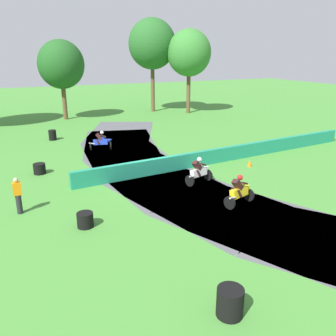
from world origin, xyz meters
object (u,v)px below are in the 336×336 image
Objects in this scene: motorcycle_trailing_yellow at (240,191)px; traffic_cone at (249,163)px; tire_stack_far at (230,302)px; motorcycle_lead_blue at (101,141)px; tire_stack_mid_a at (39,169)px; motorcycle_chase_white at (199,171)px; tire_stack_mid_b at (85,220)px; track_marshal at (18,196)px; tire_stack_near at (52,135)px.

traffic_cone is at bearing 47.98° from motorcycle_trailing_yellow.
motorcycle_lead_blue is at bearing 85.70° from tire_stack_far.
tire_stack_far reaches higher than traffic_cone.
tire_stack_far reaches higher than tire_stack_mid_a.
motorcycle_lead_blue is 10.44m from traffic_cone.
motorcycle_lead_blue is at bearing 108.63° from motorcycle_chase_white.
motorcycle_chase_white is at bearing 20.26° from tire_stack_mid_b.
track_marshal is 3.70× the size of traffic_cone.
tire_stack_far is at bearing -129.80° from traffic_cone.
motorcycle_trailing_yellow is 6.92m from tire_stack_mid_b.
motorcycle_chase_white is 1.03× the size of track_marshal.
motorcycle_lead_blue is 11.78m from tire_stack_mid_b.
tire_stack_mid_a is at bearing 145.73° from motorcycle_chase_white.
motorcycle_trailing_yellow is at bearing -70.23° from tire_stack_near.
tire_stack_mid_a is 0.85× the size of tire_stack_far.
tire_stack_far is (2.33, -6.57, 0.10)m from tire_stack_mid_b.
tire_stack_mid_b is at bearing -46.86° from track_marshal.
motorcycle_lead_blue is 5.85m from tire_stack_mid_a.
motorcycle_trailing_yellow is 2.10× the size of tire_stack_far.
motorcycle_lead_blue reaches higher than tire_stack_near.
motorcycle_trailing_yellow is 2.48× the size of tire_stack_mid_a.
tire_stack_mid_a is 14.53m from tire_stack_far.
motorcycle_trailing_yellow is at bearing -75.02° from motorcycle_lead_blue.
traffic_cone is (8.45, 10.14, -0.18)m from tire_stack_far.
tire_stack_mid_b is 11.36m from traffic_cone.
tire_stack_near is at bearing 77.29° from tire_stack_mid_a.
motorcycle_lead_blue is 1.03× the size of motorcycle_chase_white.
motorcycle_chase_white is 3.82× the size of traffic_cone.
track_marshal is at bearing 133.14° from tire_stack_mid_b.
motorcycle_trailing_yellow is at bearing -132.02° from traffic_cone.
tire_stack_mid_a is (-4.59, -3.61, -0.34)m from motorcycle_lead_blue.
motorcycle_lead_blue is at bearing -59.08° from tire_stack_near.
tire_stack_far is at bearing -62.89° from track_marshal.
track_marshal reaches higher than motorcycle_trailing_yellow.
motorcycle_chase_white reaches higher than tire_stack_mid_b.
tire_stack_far is 0.49× the size of track_marshal.
tire_stack_far is (-4.28, -9.02, -0.26)m from motorcycle_chase_white.
track_marshal is at bearing -175.02° from traffic_cone.
tire_stack_near is 0.49× the size of track_marshal.
tire_stack_near reaches higher than traffic_cone.
traffic_cone is at bearing 15.16° from motorcycle_chase_white.
motorcycle_chase_white is 1.00× the size of motorcycle_trailing_yellow.
motorcycle_lead_blue reaches higher than tire_stack_mid_a.
tire_stack_far is 13.21m from traffic_cone.
motorcycle_trailing_yellow is 17.59m from tire_stack_near.
motorcycle_chase_white is at bearing -164.84° from traffic_cone.
motorcycle_trailing_yellow is 9.69m from track_marshal.
traffic_cone is at bearing -51.06° from tire_stack_near.
tire_stack_mid_b is 3.37m from track_marshal.
tire_stack_near is 1.18× the size of tire_stack_mid_a.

